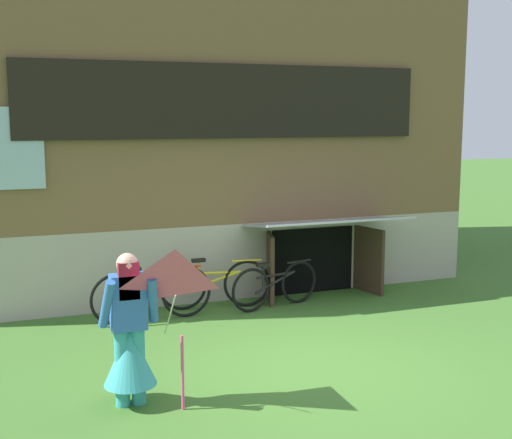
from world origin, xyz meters
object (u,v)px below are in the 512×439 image
bicycle_red (152,294)px  kite (176,290)px  person (129,342)px  bicycle_black (275,285)px  bicycle_yellow (215,284)px

bicycle_red → kite: bearing=-100.8°
person → bicycle_black: (2.65, 2.70, -0.30)m
kite → bicycle_yellow: (1.44, 3.47, -0.88)m
bicycle_black → bicycle_red: (-1.86, -0.03, 0.04)m
person → kite: size_ratio=0.98×
bicycle_yellow → kite: bearing=-102.9°
person → kite: bearing=-33.1°
bicycle_red → bicycle_black: bearing=-1.9°
kite → bicycle_yellow: size_ratio=0.94×
person → kite: 0.86m
kite → bicycle_black: bearing=54.3°
bicycle_black → bicycle_red: bearing=167.3°
kite → bicycle_black: 4.04m
bicycle_red → bicycle_yellow: bearing=14.2°
bicycle_red → person: bearing=-109.4°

